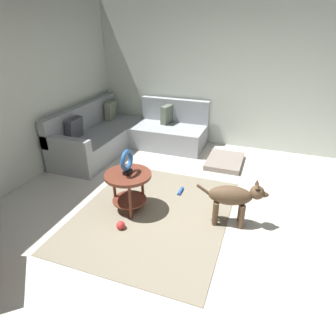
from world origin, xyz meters
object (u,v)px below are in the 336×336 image
object	(u,v)px
side_table	(128,182)
sectional_couch	(126,135)
dog_toy_ball	(121,225)
dog_toy_rope	(181,191)
dog	(234,198)
torus_sculpture	(127,161)
dog_bed_mat	(225,161)

from	to	relation	value
side_table	sectional_couch	bearing A→B (deg)	28.06
dog_toy_ball	dog_toy_rope	distance (m)	1.13
sectional_couch	dog	bearing A→B (deg)	-126.31
torus_sculpture	dog_toy_ball	distance (m)	0.78
dog_bed_mat	dog_toy_rope	size ratio (longest dim) A/B	4.13
sectional_couch	dog_bed_mat	bearing A→B (deg)	-90.36
sectional_couch	dog_bed_mat	size ratio (longest dim) A/B	2.81
sectional_couch	side_table	xyz separation A→B (m)	(-1.84, -0.98, 0.12)
dog_toy_ball	dog_bed_mat	bearing A→B (deg)	-21.16
sectional_couch	dog_bed_mat	xyz separation A→B (m)	(-0.01, -1.93, -0.25)
dog_toy_rope	dog	bearing A→B (deg)	-120.36
sectional_couch	dog_toy_ball	size ratio (longest dim) A/B	21.07
sectional_couch	dog_toy_ball	world-z (taller)	sectional_couch
side_table	dog	bearing A→B (deg)	-83.44
dog_toy_ball	dog	bearing A→B (deg)	-65.41
side_table	dog_bed_mat	xyz separation A→B (m)	(1.83, -0.95, -0.37)
dog_bed_mat	dog_toy_rope	world-z (taller)	dog_bed_mat
side_table	dog_bed_mat	size ratio (longest dim) A/B	0.75
dog_toy_rope	side_table	bearing A→B (deg)	140.78
sectional_couch	dog_toy_ball	distance (m)	2.51
sectional_couch	side_table	world-z (taller)	sectional_couch
sectional_couch	dog	size ratio (longest dim) A/B	2.67
torus_sculpture	dog	xyz separation A→B (m)	(0.15, -1.32, -0.33)
sectional_couch	dog_bed_mat	distance (m)	1.95
sectional_couch	torus_sculpture	bearing A→B (deg)	-151.94
dog_bed_mat	dog_toy_rope	xyz separation A→B (m)	(-1.21, 0.44, -0.02)
dog_bed_mat	dog_toy_ball	bearing A→B (deg)	158.84
torus_sculpture	dog_toy_ball	xyz separation A→B (m)	(-0.41, -0.08, -0.66)
dog_toy_ball	dog_toy_rope	size ratio (longest dim) A/B	0.55
dog_toy_ball	side_table	bearing A→B (deg)	11.11
dog_bed_mat	dog_toy_rope	bearing A→B (deg)	159.93
dog_toy_rope	dog_toy_ball	bearing A→B (deg)	157.59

